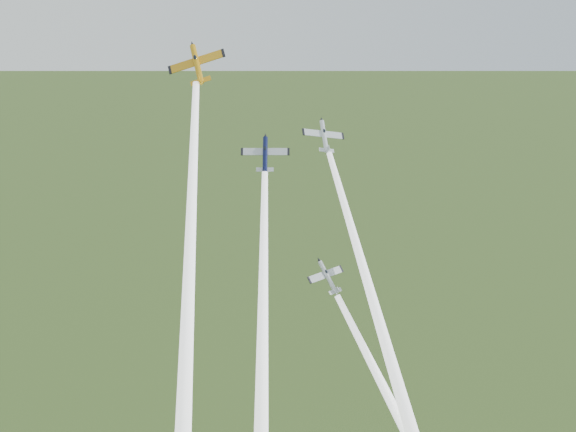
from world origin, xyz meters
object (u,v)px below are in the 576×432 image
object	(u,v)px
plane_yellow	(197,64)
plane_silver_right	(324,136)
plane_navy	(265,154)
plane_silver_low	(328,277)

from	to	relation	value
plane_yellow	plane_silver_right	bearing A→B (deg)	31.79
plane_yellow	plane_silver_right	world-z (taller)	plane_yellow
plane_navy	plane_yellow	bearing A→B (deg)	-150.00
plane_navy	plane_silver_right	world-z (taller)	plane_silver_right
plane_yellow	plane_navy	xyz separation A→B (m)	(10.71, 1.01, -14.31)
plane_silver_right	plane_silver_low	world-z (taller)	plane_silver_right
plane_yellow	plane_silver_right	xyz separation A→B (m)	(22.21, 3.49, -13.01)
plane_silver_right	plane_silver_low	xyz separation A→B (m)	(-6.02, -13.41, -18.53)
plane_navy	plane_silver_low	distance (m)	21.13
plane_yellow	plane_silver_right	distance (m)	25.98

